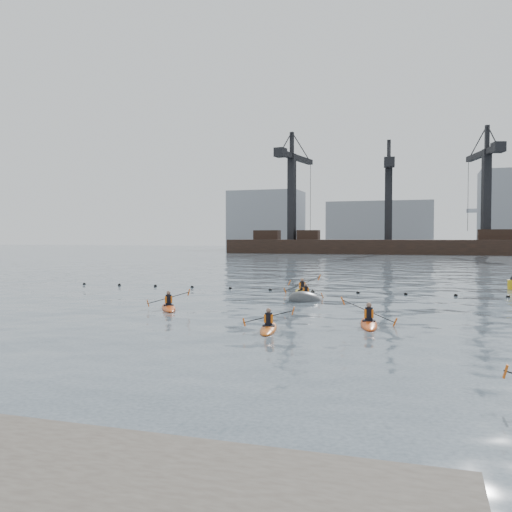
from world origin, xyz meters
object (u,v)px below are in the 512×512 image
object	(u,v)px
kayaker_3	(306,296)
kayaker_2	(169,307)
kayaker_4	(369,323)
mooring_buoy	(305,301)
kayaker_5	(302,292)
kayaker_0	(269,327)
nav_buoy	(512,284)

from	to	relation	value
kayaker_3	kayaker_2	bearing A→B (deg)	-147.19
kayaker_2	kayaker_3	bearing A→B (deg)	20.69
kayaker_2	kayaker_3	size ratio (longest dim) A/B	0.99
kayaker_3	kayaker_4	xyz separation A→B (m)	(4.68, -9.18, 0.01)
kayaker_2	mooring_buoy	world-z (taller)	kayaker_2
kayaker_4	kayaker_5	bearing A→B (deg)	-72.72
kayaker_0	kayaker_5	size ratio (longest dim) A/B	0.88
kayaker_5	nav_buoy	xyz separation A→B (m)	(13.48, 7.19, 0.24)
kayaker_5	nav_buoy	world-z (taller)	kayaker_5
kayaker_2	mooring_buoy	bearing A→B (deg)	11.94
kayaker_4	nav_buoy	size ratio (longest dim) A/B	3.01
kayaker_3	mooring_buoy	world-z (taller)	kayaker_3
kayaker_0	kayaker_3	world-z (taller)	kayaker_3
nav_buoy	kayaker_4	bearing A→B (deg)	-113.09
kayaker_0	kayaker_2	xyz separation A→B (m)	(-6.66, 4.53, 0.01)
kayaker_3	mooring_buoy	size ratio (longest dim) A/B	1.47
kayaker_0	kayaker_4	xyz separation A→B (m)	(3.67, 2.35, 0.01)
kayaker_5	nav_buoy	size ratio (longest dim) A/B	3.12
kayaker_0	kayaker_2	world-z (taller)	kayaker_2
mooring_buoy	kayaker_3	bearing A→B (deg)	101.40
kayaker_0	kayaker_5	world-z (taller)	kayaker_5
kayaker_3	nav_buoy	bearing A→B (deg)	18.91
kayaker_3	kayaker_0	bearing A→B (deg)	-103.27
kayaker_2	kayaker_4	world-z (taller)	kayaker_4
kayaker_2	mooring_buoy	xyz separation A→B (m)	(5.97, 5.44, -0.10)
kayaker_4	nav_buoy	distance (m)	20.46
kayaker_0	kayaker_5	bearing A→B (deg)	85.79
nav_buoy	kayaker_5	bearing A→B (deg)	-151.91
kayaker_5	mooring_buoy	xyz separation A→B (m)	(1.09, -4.01, -0.11)
kayaker_5	mooring_buoy	size ratio (longest dim) A/B	1.65
kayaker_0	kayaker_4	bearing A→B (deg)	21.11
kayaker_0	kayaker_2	distance (m)	8.06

